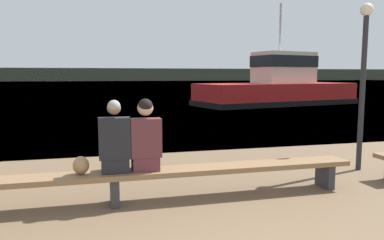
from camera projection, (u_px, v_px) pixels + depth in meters
name	position (u px, v px, depth m)	size (l,w,h in m)	color
water_surface	(98.00, 81.00, 124.14)	(240.00, 240.00, 0.00)	#386084
far_shoreline	(98.00, 75.00, 122.23)	(600.00, 12.00, 4.02)	#424738
bench_main	(114.00, 178.00, 5.35)	(7.48, 0.46, 0.47)	brown
person_left	(115.00, 142.00, 5.30)	(0.44, 0.37, 1.04)	black
person_right	(146.00, 139.00, 5.40)	(0.44, 0.38, 1.05)	#56282D
shopping_bag	(81.00, 165.00, 5.23)	(0.22, 0.22, 0.26)	#9E754C
tugboat_red	(278.00, 88.00, 23.75)	(11.14, 5.94, 6.28)	#A81919
deck_lamp_post	(364.00, 68.00, 7.16)	(0.24, 0.24, 3.20)	#232328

